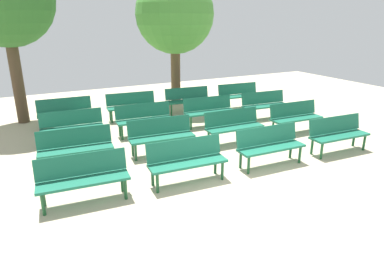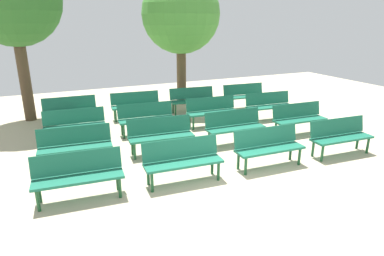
{
  "view_description": "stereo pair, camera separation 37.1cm",
  "coord_description": "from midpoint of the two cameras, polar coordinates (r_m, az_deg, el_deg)",
  "views": [
    {
      "loc": [
        -3.62,
        -3.95,
        3.19
      ],
      "look_at": [
        0.0,
        3.2,
        0.55
      ],
      "focal_mm": 31.12,
      "sensor_mm": 36.0,
      "label": 1
    },
    {
      "loc": [
        -3.28,
        -4.11,
        3.19
      ],
      "look_at": [
        0.0,
        3.2,
        0.55
      ],
      "focal_mm": 31.12,
      "sensor_mm": 36.0,
      "label": 2
    }
  ],
  "objects": [
    {
      "name": "ground_plane",
      "position": [
        6.19,
        14.4,
        -13.43
      ],
      "size": [
        24.0,
        24.0,
        0.0
      ],
      "primitive_type": "plane",
      "color": "#BCAD8E"
    },
    {
      "name": "bench_r0_c0",
      "position": [
        6.41,
        -17.35,
        -7.43
      ],
      "size": [
        1.63,
        0.61,
        0.87
      ],
      "rotation": [
        0.0,
        0.0,
        -0.08
      ],
      "color": "#19664C",
      "rests_on": "ground_plane"
    },
    {
      "name": "bench_r0_c1",
      "position": [
        6.75,
        -0.07,
        -5.22
      ],
      "size": [
        1.63,
        0.59,
        0.87
      ],
      "rotation": [
        0.0,
        0.0,
        -0.07
      ],
      "color": "#19664C",
      "rests_on": "ground_plane"
    },
    {
      "name": "bench_r0_c2",
      "position": [
        7.68,
        14.3,
        -2.84
      ],
      "size": [
        1.62,
        0.56,
        0.87
      ],
      "rotation": [
        0.0,
        0.0,
        -0.05
      ],
      "color": "#19664C",
      "rests_on": "ground_plane"
    },
    {
      "name": "bench_r0_c3",
      "position": [
        8.95,
        25.13,
        -1.02
      ],
      "size": [
        1.63,
        0.58,
        0.87
      ],
      "rotation": [
        0.0,
        0.0,
        -0.06
      ],
      "color": "#19664C",
      "rests_on": "ground_plane"
    },
    {
      "name": "bench_r1_c0",
      "position": [
        7.9,
        -18.13,
        -2.58
      ],
      "size": [
        1.64,
        0.62,
        0.87
      ],
      "rotation": [
        0.0,
        0.0,
        -0.09
      ],
      "color": "#19664C",
      "rests_on": "ground_plane"
    },
    {
      "name": "bench_r1_c1",
      "position": [
        8.21,
        -4.12,
        -0.91
      ],
      "size": [
        1.63,
        0.61,
        0.87
      ],
      "rotation": [
        0.0,
        0.0,
        -0.08
      ],
      "color": "#19664C",
      "rests_on": "ground_plane"
    },
    {
      "name": "bench_r1_c2",
      "position": [
        8.94,
        8.46,
        0.54
      ],
      "size": [
        1.62,
        0.54,
        0.87
      ],
      "rotation": [
        0.0,
        0.0,
        -0.04
      ],
      "color": "#19664C",
      "rests_on": "ground_plane"
    },
    {
      "name": "bench_r1_c3",
      "position": [
        10.1,
        18.82,
        1.82
      ],
      "size": [
        1.62,
        0.57,
        0.87
      ],
      "rotation": [
        0.0,
        0.0,
        -0.05
      ],
      "color": "#19664C",
      "rests_on": "ground_plane"
    },
    {
      "name": "bench_r2_c0",
      "position": [
        9.44,
        -18.42,
        0.74
      ],
      "size": [
        1.63,
        0.59,
        0.87
      ],
      "rotation": [
        0.0,
        0.0,
        -0.07
      ],
      "color": "#19664C",
      "rests_on": "ground_plane"
    },
    {
      "name": "bench_r2_c1",
      "position": [
        9.66,
        -6.76,
        1.96
      ],
      "size": [
        1.63,
        0.59,
        0.87
      ],
      "rotation": [
        0.0,
        0.0,
        -0.07
      ],
      "color": "#19664C",
      "rests_on": "ground_plane"
    },
    {
      "name": "bench_r2_c2",
      "position": [
        10.36,
        4.45,
        3.15
      ],
      "size": [
        1.63,
        0.6,
        0.87
      ],
      "rotation": [
        0.0,
        0.0,
        -0.07
      ],
      "color": "#19664C",
      "rests_on": "ground_plane"
    },
    {
      "name": "bench_r2_c3",
      "position": [
        11.34,
        13.99,
        3.99
      ],
      "size": [
        1.63,
        0.61,
        0.87
      ],
      "rotation": [
        0.0,
        0.0,
        -0.08
      ],
      "color": "#19664C",
      "rests_on": "ground_plane"
    },
    {
      "name": "bench_r3_c0",
      "position": [
        11.0,
        -19.29,
        3.07
      ],
      "size": [
        1.62,
        0.55,
        0.87
      ],
      "rotation": [
        0.0,
        0.0,
        -0.05
      ],
      "color": "#19664C",
      "rests_on": "ground_plane"
    },
    {
      "name": "bench_r3_c1",
      "position": [
        11.2,
        -8.7,
        4.15
      ],
      "size": [
        1.64,
        0.62,
        0.87
      ],
      "rotation": [
        0.0,
        0.0,
        -0.09
      ],
      "color": "#19664C",
      "rests_on": "ground_plane"
    },
    {
      "name": "bench_r3_c2",
      "position": [
        11.81,
        1.0,
        5.09
      ],
      "size": [
        1.64,
        0.63,
        0.87
      ],
      "rotation": [
        0.0,
        0.0,
        -0.09
      ],
      "color": "#19664C",
      "rests_on": "ground_plane"
    },
    {
      "name": "bench_r3_c3",
      "position": [
        12.66,
        9.81,
        5.72
      ],
      "size": [
        1.63,
        0.6,
        0.87
      ],
      "rotation": [
        0.0,
        0.0,
        -0.08
      ],
      "color": "#19664C",
      "rests_on": "ground_plane"
    },
    {
      "name": "tree_1",
      "position": [
        12.81,
        -1.05,
        18.82
      ],
      "size": [
        2.86,
        2.86,
        4.78
      ],
      "color": "brown",
      "rests_on": "ground_plane"
    }
  ]
}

